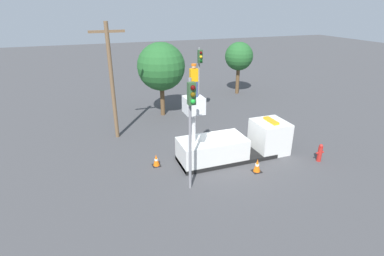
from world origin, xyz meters
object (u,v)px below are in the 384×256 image
tree_left_bg (161,67)px  tree_right_bg (239,57)px  utility_pole (112,78)px  traffic_cone_curbside (257,166)px  bucket_truck (233,145)px  traffic_light_pole (191,115)px  traffic_light_across (200,69)px  fire_hydrant (320,153)px  traffic_cone_rear (156,160)px  worker (194,81)px

tree_left_bg → tree_right_bg: (8.91, 3.72, -0.27)m
tree_right_bg → utility_pole: utility_pole is taller
traffic_cone_curbside → utility_pole: (-6.70, 7.45, 3.78)m
bucket_truck → traffic_cone_curbside: 2.07m
traffic_light_pole → utility_pole: 8.25m
traffic_cone_curbside → utility_pole: size_ratio=0.10×
traffic_light_across → utility_pole: bearing=-162.9°
tree_left_bg → traffic_light_across: bearing=-21.3°
traffic_light_pole → traffic_light_across: traffic_light_pole is taller
fire_hydrant → traffic_cone_curbside: (-4.11, 0.19, -0.17)m
traffic_cone_curbside → utility_pole: bearing=132.0°
traffic_cone_rear → bucket_truck: bearing=-7.4°
traffic_cone_curbside → bucket_truck: bearing=104.1°
traffic_cone_curbside → utility_pole: 10.71m
traffic_light_pole → traffic_light_across: size_ratio=1.03×
worker → utility_pole: 6.66m
bucket_truck → traffic_light_pole: 5.24m
fire_hydrant → traffic_cone_rear: bearing=163.4°
fire_hydrant → utility_pole: size_ratio=0.14×
bucket_truck → traffic_cone_rear: size_ratio=9.68×
traffic_cone_rear → fire_hydrant: bearing=-16.6°
traffic_cone_curbside → tree_right_bg: tree_right_bg is taller
traffic_cone_rear → utility_pole: (-1.60, 4.90, 3.82)m
tree_right_bg → utility_pole: (-13.07, -6.98, 0.40)m
traffic_cone_rear → tree_right_bg: size_ratio=0.14×
tree_left_bg → utility_pole: size_ratio=0.77×
bucket_truck → traffic_cone_rear: (-4.60, 0.60, -0.53)m
traffic_light_across → tree_left_bg: size_ratio=0.93×
traffic_light_across → fire_hydrant: (3.82, -9.79, -3.35)m
worker → tree_left_bg: 8.82m
tree_left_bg → tree_right_bg: tree_left_bg is taller
traffic_cone_rear → tree_left_bg: 9.31m
fire_hydrant → tree_right_bg: tree_right_bg is taller
traffic_light_pole → traffic_cone_curbside: (4.01, 0.35, -3.62)m
tree_right_bg → tree_left_bg: bearing=-157.4°
worker → tree_left_bg: bearing=86.8°
fire_hydrant → traffic_cone_curbside: bearing=177.3°
traffic_cone_rear → traffic_cone_curbside: traffic_cone_curbside is taller
utility_pole → traffic_cone_rear: bearing=-71.9°
tree_left_bg → tree_right_bg: size_ratio=1.14×
worker → traffic_cone_rear: bearing=163.8°
traffic_cone_curbside → tree_right_bg: (6.37, 14.42, 3.39)m
traffic_light_across → utility_pole: utility_pole is taller
worker → utility_pole: size_ratio=0.23×
traffic_cone_rear → utility_pole: utility_pole is taller
bucket_truck → traffic_light_across: size_ratio=1.24×
traffic_cone_rear → traffic_light_pole: bearing=-69.5°
utility_pole → traffic_cone_curbside: bearing=-48.0°
traffic_light_pole → fire_hydrant: traffic_light_pole is taller
tree_right_bg → utility_pole: size_ratio=0.68×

